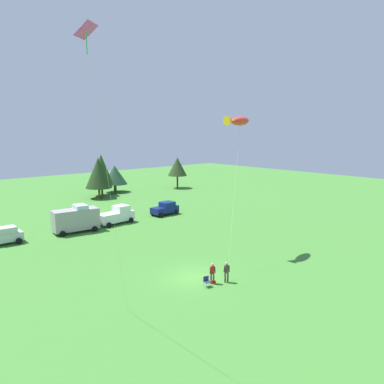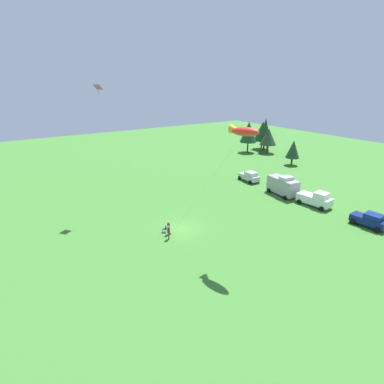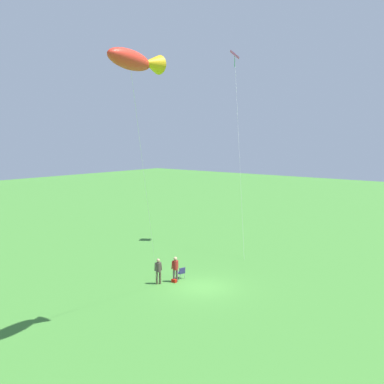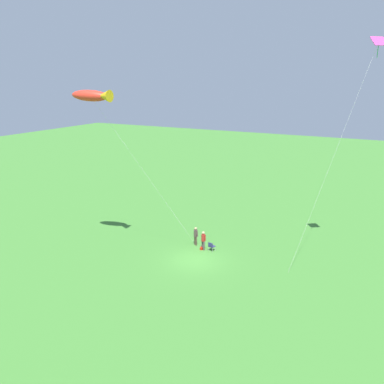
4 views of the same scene
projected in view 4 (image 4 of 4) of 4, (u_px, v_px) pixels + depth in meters
name	position (u px, v px, depth m)	size (l,w,h in m)	color
ground_plane	(196.00, 260.00, 31.24)	(160.00, 160.00, 0.00)	#3E7D2F
person_kite_flyer	(196.00, 235.00, 33.81)	(0.52, 0.47, 1.74)	#4D3E30
folding_chair	(211.00, 246.00, 32.76)	(0.58, 0.58, 0.82)	navy
person_spectator	(203.00, 239.00, 32.84)	(0.51, 0.45, 1.74)	#524448
backpack_on_grass	(202.00, 248.00, 33.16)	(0.32, 0.22, 0.22)	#B81B0B
kite_large_fish	(94.00, 96.00, 29.06)	(8.48, 5.79, 13.77)	red
kite_diamond_rainbow	(375.00, 51.00, 26.02)	(4.77, 4.54, 17.35)	#E03E9F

